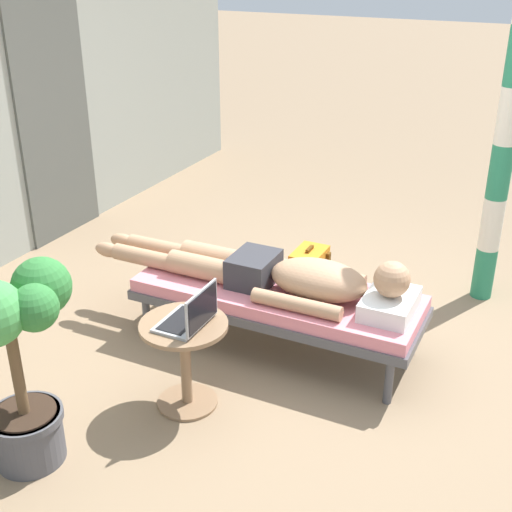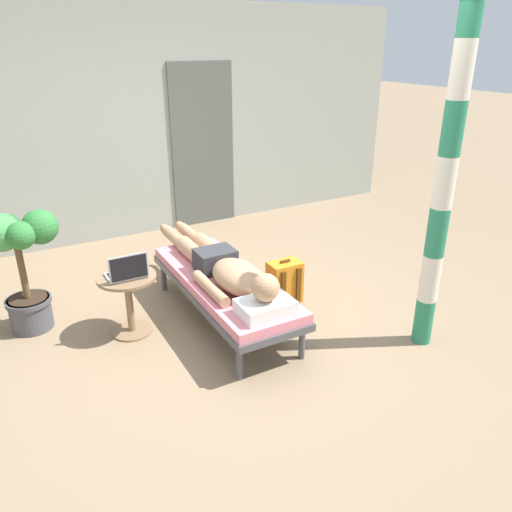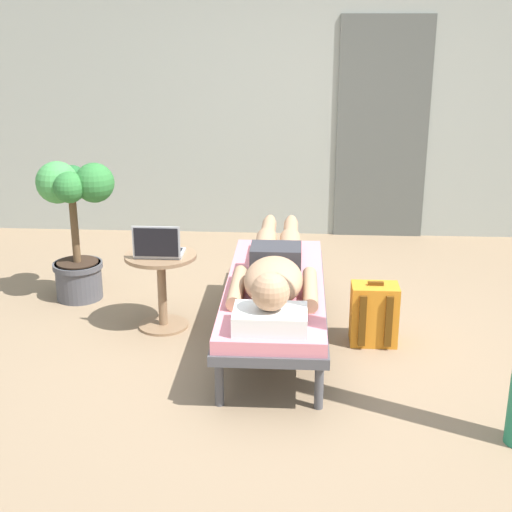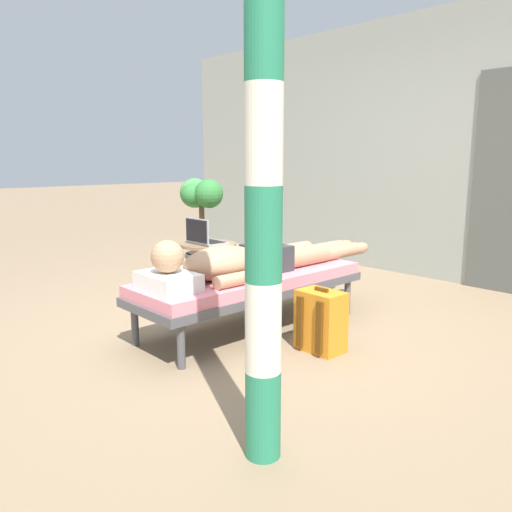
{
  "view_description": "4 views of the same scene",
  "coord_description": "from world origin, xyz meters",
  "px_view_note": "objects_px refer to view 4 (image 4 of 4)",
  "views": [
    {
      "loc": [
        -3.35,
        -1.38,
        2.38
      ],
      "look_at": [
        0.12,
        0.29,
        0.57
      ],
      "focal_mm": 47.41,
      "sensor_mm": 36.0,
      "label": 1
    },
    {
      "loc": [
        -1.57,
        -3.38,
        2.28
      ],
      "look_at": [
        0.3,
        -0.01,
        0.61
      ],
      "focal_mm": 35.19,
      "sensor_mm": 36.0,
      "label": 2
    },
    {
      "loc": [
        0.2,
        -4.14,
        2.04
      ],
      "look_at": [
        -0.07,
        0.21,
        0.56
      ],
      "focal_mm": 50.31,
      "sensor_mm": 36.0,
      "label": 3
    },
    {
      "loc": [
        2.76,
        -2.34,
        1.25
      ],
      "look_at": [
        0.04,
        0.18,
        0.54
      ],
      "focal_mm": 36.05,
      "sensor_mm": 36.0,
      "label": 4
    }
  ],
  "objects_px": {
    "side_table": "(209,262)",
    "potted_plant": "(202,219)",
    "laptop": "(203,237)",
    "lounge_chair": "(251,283)",
    "person_reclining": "(248,261)",
    "backpack": "(321,321)",
    "porch_post": "(264,135)"
  },
  "relations": [
    {
      "from": "laptop",
      "to": "potted_plant",
      "type": "height_order",
      "value": "potted_plant"
    },
    {
      "from": "person_reclining",
      "to": "laptop",
      "type": "bearing_deg",
      "value": 166.6
    },
    {
      "from": "laptop",
      "to": "potted_plant",
      "type": "distance_m",
      "value": 0.88
    },
    {
      "from": "lounge_chair",
      "to": "laptop",
      "type": "bearing_deg",
      "value": 168.69
    },
    {
      "from": "side_table",
      "to": "potted_plant",
      "type": "distance_m",
      "value": 0.89
    },
    {
      "from": "laptop",
      "to": "backpack",
      "type": "xyz_separation_m",
      "value": [
        1.41,
        -0.11,
        -0.39
      ]
    },
    {
      "from": "lounge_chair",
      "to": "laptop",
      "type": "relative_size",
      "value": 5.86
    },
    {
      "from": "person_reclining",
      "to": "side_table",
      "type": "height_order",
      "value": "person_reclining"
    },
    {
      "from": "person_reclining",
      "to": "laptop",
      "type": "distance_m",
      "value": 0.79
    },
    {
      "from": "lounge_chair",
      "to": "backpack",
      "type": "bearing_deg",
      "value": 3.7
    },
    {
      "from": "side_table",
      "to": "backpack",
      "type": "distance_m",
      "value": 1.43
    },
    {
      "from": "lounge_chair",
      "to": "porch_post",
      "type": "distance_m",
      "value": 1.94
    },
    {
      "from": "porch_post",
      "to": "lounge_chair",
      "type": "bearing_deg",
      "value": 139.56
    },
    {
      "from": "person_reclining",
      "to": "side_table",
      "type": "relative_size",
      "value": 4.15
    },
    {
      "from": "person_reclining",
      "to": "porch_post",
      "type": "height_order",
      "value": "porch_post"
    },
    {
      "from": "backpack",
      "to": "potted_plant",
      "type": "xyz_separation_m",
      "value": [
        -2.12,
        0.63,
        0.44
      ]
    },
    {
      "from": "side_table",
      "to": "backpack",
      "type": "relative_size",
      "value": 1.23
    },
    {
      "from": "lounge_chair",
      "to": "backpack",
      "type": "height_order",
      "value": "backpack"
    },
    {
      "from": "laptop",
      "to": "person_reclining",
      "type": "bearing_deg",
      "value": -13.4
    },
    {
      "from": "person_reclining",
      "to": "porch_post",
      "type": "bearing_deg",
      "value": -39.66
    },
    {
      "from": "backpack",
      "to": "potted_plant",
      "type": "bearing_deg",
      "value": 163.55
    },
    {
      "from": "person_reclining",
      "to": "lounge_chair",
      "type": "bearing_deg",
      "value": 90.0
    },
    {
      "from": "side_table",
      "to": "lounge_chair",
      "type": "bearing_deg",
      "value": -14.93
    },
    {
      "from": "backpack",
      "to": "side_table",
      "type": "bearing_deg",
      "value": 173.38
    },
    {
      "from": "side_table",
      "to": "backpack",
      "type": "xyz_separation_m",
      "value": [
        1.41,
        -0.16,
        -0.16
      ]
    },
    {
      "from": "lounge_chair",
      "to": "potted_plant",
      "type": "xyz_separation_m",
      "value": [
        -1.48,
        0.67,
        0.29
      ]
    },
    {
      "from": "lounge_chair",
      "to": "porch_post",
      "type": "height_order",
      "value": "porch_post"
    },
    {
      "from": "side_table",
      "to": "person_reclining",
      "type": "bearing_deg",
      "value": -16.95
    },
    {
      "from": "side_table",
      "to": "porch_post",
      "type": "height_order",
      "value": "porch_post"
    },
    {
      "from": "lounge_chair",
      "to": "backpack",
      "type": "xyz_separation_m",
      "value": [
        0.64,
        0.04,
        -0.15
      ]
    },
    {
      "from": "lounge_chair",
      "to": "side_table",
      "type": "relative_size",
      "value": 3.47
    },
    {
      "from": "side_table",
      "to": "laptop",
      "type": "xyz_separation_m",
      "value": [
        0.0,
        -0.05,
        0.23
      ]
    }
  ]
}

